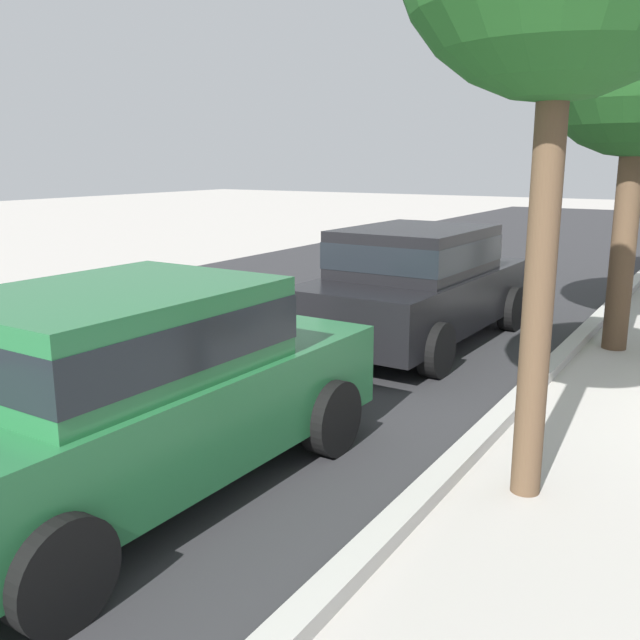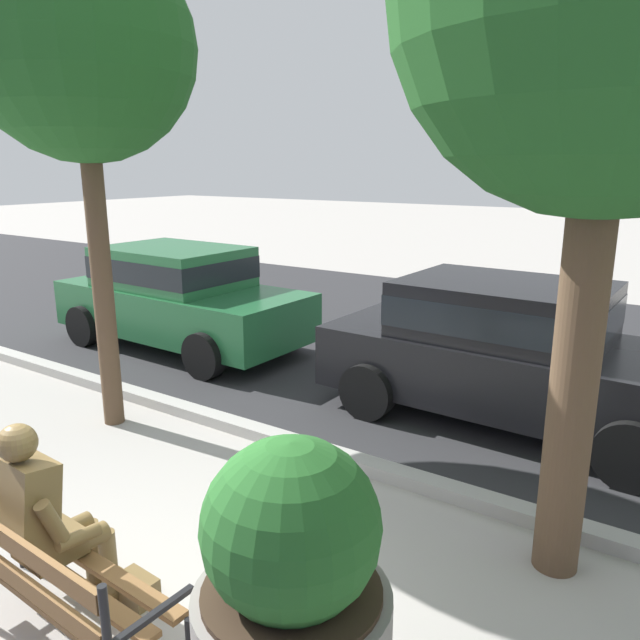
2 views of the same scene
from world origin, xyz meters
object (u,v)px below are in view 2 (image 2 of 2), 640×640
Objects in this scene: park_bench at (40,570)px; street_tree_near_bench at (81,49)px; parked_car_black at (510,348)px; bronze_statue_seated at (56,525)px; concrete_planter at (292,604)px; parked_car_green at (179,294)px.

street_tree_near_bench is at bearing 135.79° from park_bench.
parked_car_black is at bearing 34.58° from street_tree_near_bench.
park_bench is at bearing -55.24° from bronze_statue_seated.
concrete_planter reaches higher than parked_car_black.
parked_car_black is at bearing 94.05° from concrete_planter.
parked_car_green is (-5.43, 4.42, 0.10)m from concrete_planter.
bronze_statue_seated is 4.44m from street_tree_near_bench.
street_tree_near_bench is (-2.40, 2.34, 3.30)m from park_bench.
parked_car_green reaches higher than park_bench.
street_tree_near_bench reaches higher than bronze_statue_seated.
parked_car_green is at bearing 180.00° from parked_car_black.
bronze_statue_seated is at bearing 124.76° from park_bench.
park_bench is at bearing -103.78° from parked_car_black.
park_bench is 1.15× the size of concrete_planter.
parked_car_black reaches higher than park_bench.
street_tree_near_bench is 1.20× the size of parked_car_green.
parked_car_green is at bearing 140.84° from concrete_planter.
concrete_planter is 5.35m from street_tree_near_bench.
concrete_planter is 7.00m from parked_car_green.
parked_car_black reaches higher than bronze_statue_seated.
parked_car_black is (3.58, 2.47, -3.00)m from street_tree_near_bench.
street_tree_near_bench reaches higher than park_bench.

